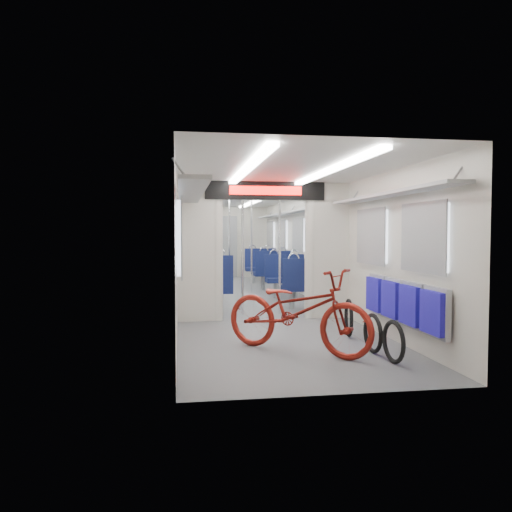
# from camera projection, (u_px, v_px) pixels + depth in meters

# --- Properties ---
(carriage) EXTENTS (12.00, 12.02, 2.31)m
(carriage) POSITION_uv_depth(u_px,v_px,m) (250.00, 231.00, 10.07)
(carriage) COLOR #515456
(carriage) RESTS_ON ground
(bicycle) EXTENTS (1.92, 1.82, 1.03)m
(bicycle) POSITION_uv_depth(u_px,v_px,m) (297.00, 310.00, 6.04)
(bicycle) COLOR maroon
(bicycle) RESTS_ON ground
(flip_bench) EXTENTS (0.12, 2.14, 0.56)m
(flip_bench) POSITION_uv_depth(u_px,v_px,m) (402.00, 302.00, 6.28)
(flip_bench) COLOR gray
(flip_bench) RESTS_ON carriage
(bike_hoop_a) EXTENTS (0.08, 0.49, 0.49)m
(bike_hoop_a) POSITION_uv_depth(u_px,v_px,m) (394.00, 344.00, 5.54)
(bike_hoop_a) COLOR black
(bike_hoop_a) RESTS_ON ground
(bike_hoop_b) EXTENTS (0.08, 0.49, 0.48)m
(bike_hoop_b) POSITION_uv_depth(u_px,v_px,m) (373.00, 335.00, 6.02)
(bike_hoop_b) COLOR black
(bike_hoop_b) RESTS_ON ground
(bike_hoop_c) EXTENTS (0.14, 0.53, 0.53)m
(bike_hoop_c) POSITION_uv_depth(u_px,v_px,m) (349.00, 319.00, 6.97)
(bike_hoop_c) COLOR black
(bike_hoop_c) RESTS_ON ground
(seat_bay_near_left) EXTENTS (0.96, 2.30, 1.17)m
(seat_bay_near_left) POSITION_uv_depth(u_px,v_px,m) (204.00, 277.00, 10.05)
(seat_bay_near_left) COLOR #0E1640
(seat_bay_near_left) RESTS_ON ground
(seat_bay_near_right) EXTENTS (0.90, 2.01, 1.08)m
(seat_bay_near_right) POSITION_uv_depth(u_px,v_px,m) (294.00, 277.00, 10.33)
(seat_bay_near_right) COLOR #0E1640
(seat_bay_near_right) RESTS_ON ground
(seat_bay_far_left) EXTENTS (0.93, 2.18, 1.13)m
(seat_bay_far_left) POSITION_uv_depth(u_px,v_px,m) (197.00, 266.00, 13.68)
(seat_bay_far_left) COLOR #0E1640
(seat_bay_far_left) RESTS_ON ground
(seat_bay_far_right) EXTENTS (0.92, 2.11, 1.11)m
(seat_bay_far_right) POSITION_uv_depth(u_px,v_px,m) (266.00, 266.00, 13.64)
(seat_bay_far_right) COLOR #0E1640
(seat_bay_far_right) RESTS_ON ground
(stanchion_near_left) EXTENTS (0.05, 0.05, 2.30)m
(stanchion_near_left) POSITION_uv_depth(u_px,v_px,m) (243.00, 250.00, 8.79)
(stanchion_near_left) COLOR silver
(stanchion_near_left) RESTS_ON ground
(stanchion_near_right) EXTENTS (0.04, 0.04, 2.30)m
(stanchion_near_right) POSITION_uv_depth(u_px,v_px,m) (280.00, 250.00, 8.90)
(stanchion_near_right) COLOR silver
(stanchion_near_right) RESTS_ON ground
(stanchion_far_left) EXTENTS (0.04, 0.04, 2.30)m
(stanchion_far_left) POSITION_uv_depth(u_px,v_px,m) (229.00, 246.00, 11.92)
(stanchion_far_left) COLOR silver
(stanchion_far_left) RESTS_ON ground
(stanchion_far_right) EXTENTS (0.04, 0.04, 2.30)m
(stanchion_far_right) POSITION_uv_depth(u_px,v_px,m) (252.00, 245.00, 12.15)
(stanchion_far_right) COLOR silver
(stanchion_far_right) RESTS_ON ground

